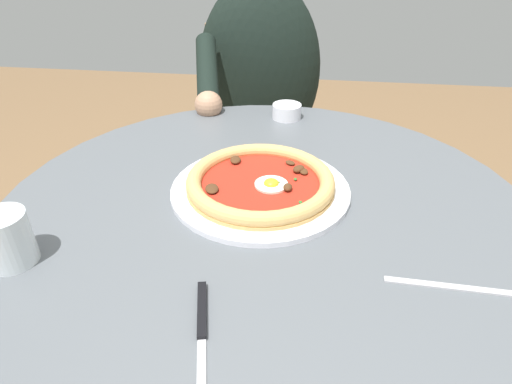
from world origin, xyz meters
name	(u,v)px	position (x,y,z in m)	size (l,w,h in m)	color
dining_table	(264,269)	(0.00, 0.00, 0.56)	(0.92, 0.92, 0.72)	#565B60
pizza_on_plate	(260,184)	(-0.03, -0.01, 0.74)	(0.32, 0.32, 0.04)	white
water_glass	(8,242)	(0.20, -0.34, 0.75)	(0.07, 0.07, 0.08)	silver
steak_knife	(202,330)	(0.29, -0.04, 0.72)	(0.21, 0.06, 0.01)	silver
ramekin_capers	(287,111)	(-0.38, 0.01, 0.74)	(0.07, 0.07, 0.03)	white
fork_utensil	(452,287)	(0.18, 0.27, 0.72)	(0.02, 0.17, 0.00)	#BCBCC1
diner_person	(259,133)	(-0.71, -0.10, 0.52)	(0.52, 0.41, 1.17)	#282833
cafe_chair_diner	(259,120)	(-0.85, -0.12, 0.51)	(0.47, 0.47, 0.83)	#957050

